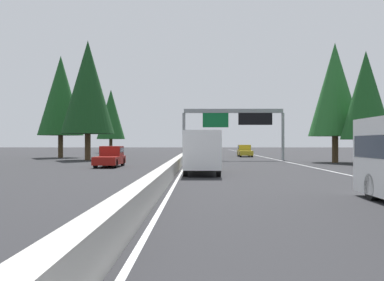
% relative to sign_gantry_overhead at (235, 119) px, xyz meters
% --- Properties ---
extents(ground_plane, '(320.00, 320.00, 0.00)m').
position_rel_sign_gantry_overhead_xyz_m(ground_plane, '(6.15, 6.04, -5.09)').
color(ground_plane, '#262628').
extents(median_barrier, '(180.00, 0.56, 0.90)m').
position_rel_sign_gantry_overhead_xyz_m(median_barrier, '(26.15, 6.34, -4.64)').
color(median_barrier, '#ADAAA3').
rests_on(median_barrier, ground).
extents(shoulder_stripe_right, '(160.00, 0.16, 0.01)m').
position_rel_sign_gantry_overhead_xyz_m(shoulder_stripe_right, '(16.15, -5.48, -5.08)').
color(shoulder_stripe_right, silver).
rests_on(shoulder_stripe_right, ground).
extents(shoulder_stripe_median, '(160.00, 0.16, 0.01)m').
position_rel_sign_gantry_overhead_xyz_m(shoulder_stripe_median, '(16.15, 5.79, -5.08)').
color(shoulder_stripe_median, silver).
rests_on(shoulder_stripe_median, ground).
extents(sign_gantry_overhead, '(0.50, 12.68, 6.39)m').
position_rel_sign_gantry_overhead_xyz_m(sign_gantry_overhead, '(0.00, 0.00, 0.00)').
color(sign_gantry_overhead, gray).
rests_on(sign_gantry_overhead, ground).
extents(box_truck_far_left, '(8.50, 2.40, 2.95)m').
position_rel_sign_gantry_overhead_xyz_m(box_truck_far_left, '(-25.03, 4.32, -3.48)').
color(box_truck_far_left, white).
rests_on(box_truck_far_left, ground).
extents(pickup_near_right, '(5.60, 2.00, 1.86)m').
position_rel_sign_gantry_overhead_xyz_m(pickup_near_right, '(14.88, -2.74, -4.17)').
color(pickup_near_right, '#AD931E').
rests_on(pickup_near_right, ground).
extents(sedan_far_center, '(4.40, 1.80, 1.47)m').
position_rel_sign_gantry_overhead_xyz_m(sedan_far_center, '(53.18, 4.25, -4.40)').
color(sedan_far_center, red).
rests_on(sedan_far_center, ground).
extents(oncoming_near, '(5.60, 2.00, 1.86)m').
position_rel_sign_gantry_overhead_xyz_m(oncoming_near, '(-15.70, 12.49, -4.17)').
color(oncoming_near, maroon).
rests_on(oncoming_near, ground).
extents(conifer_right_near, '(5.01, 5.01, 11.39)m').
position_rel_sign_gantry_overhead_xyz_m(conifer_right_near, '(-11.08, -12.20, 1.83)').
color(conifer_right_near, '#4C3823').
rests_on(conifer_right_near, ground).
extents(conifer_right_mid, '(5.81, 5.81, 13.21)m').
position_rel_sign_gantry_overhead_xyz_m(conifer_right_mid, '(-6.43, -10.51, 2.95)').
color(conifer_right_mid, '#4C3823').
rests_on(conifer_right_mid, ground).
extents(conifer_left_near, '(6.62, 6.62, 15.04)m').
position_rel_sign_gantry_overhead_xyz_m(conifer_left_near, '(0.21, 18.41, 4.06)').
color(conifer_left_near, '#4C3823').
rests_on(conifer_left_near, ground).
extents(conifer_left_mid, '(6.56, 6.56, 14.91)m').
position_rel_sign_gantry_overhead_xyz_m(conifer_left_mid, '(9.56, 24.64, 3.99)').
color(conifer_left_mid, '#4C3823').
rests_on(conifer_left_mid, ground).
extents(conifer_left_far, '(6.00, 6.00, 13.63)m').
position_rel_sign_gantry_overhead_xyz_m(conifer_left_far, '(40.84, 23.26, 3.21)').
color(conifer_left_far, '#4C3823').
rests_on(conifer_left_far, ground).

